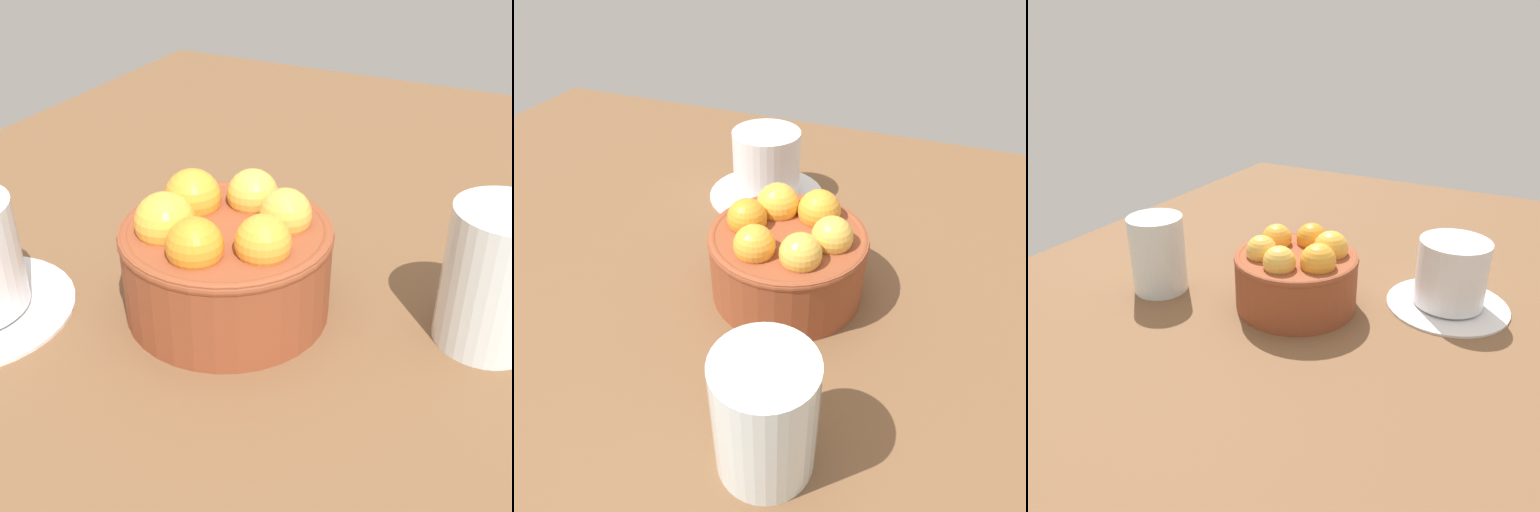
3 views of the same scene
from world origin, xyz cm
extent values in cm
cube|color=brown|center=(0.00, 0.00, -1.95)|extent=(124.90, 86.61, 3.89)
cylinder|color=brown|center=(0.00, 0.00, 3.51)|extent=(15.36, 15.36, 7.02)
torus|color=brown|center=(0.00, 0.00, 6.62)|extent=(15.56, 15.56, 1.00)
sphere|color=gold|center=(-1.87, -3.85, 7.77)|extent=(3.89, 3.89, 3.89)
sphere|color=#EDB146|center=(2.40, -3.54, 7.77)|extent=(3.89, 3.89, 3.89)
sphere|color=#ECB448|center=(4.27, 0.31, 7.77)|extent=(3.92, 3.92, 3.92)
sphere|color=orange|center=(1.87, 3.85, 7.77)|extent=(4.31, 4.31, 4.31)
sphere|color=#F8B03B|center=(-2.40, 3.54, 7.77)|extent=(4.36, 4.36, 4.36)
sphere|color=orange|center=(-4.27, -0.31, 7.77)|extent=(3.95, 3.95, 3.95)
cylinder|color=white|center=(-9.11, 17.17, 0.30)|extent=(15.28, 15.28, 0.60)
cylinder|color=white|center=(-9.11, 17.17, 4.82)|extent=(8.69, 8.69, 8.44)
cylinder|color=silver|center=(4.92, -18.20, 5.19)|extent=(7.22, 7.22, 10.38)
camera|label=1|loc=(-36.40, -20.52, 30.45)|focal=47.01mm
camera|label=2|loc=(12.39, -36.22, 33.61)|focal=34.21mm
camera|label=3|loc=(51.59, 26.89, 32.98)|focal=36.15mm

